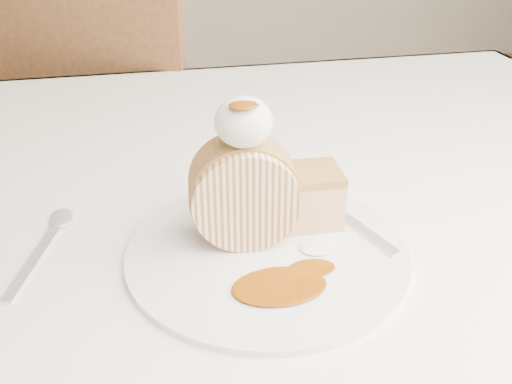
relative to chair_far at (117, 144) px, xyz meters
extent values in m
cube|color=white|center=(0.18, -0.62, 0.21)|extent=(1.40, 0.90, 0.04)
cube|color=white|center=(0.18, -0.18, 0.09)|extent=(1.40, 0.01, 0.28)
cylinder|color=brown|center=(0.80, -0.25, -0.16)|extent=(0.06, 0.06, 0.71)
cube|color=brown|center=(0.03, 0.08, -0.08)|extent=(0.55, 0.55, 0.04)
cube|color=brown|center=(-0.04, -0.10, 0.16)|extent=(0.42, 0.18, 0.45)
cylinder|color=brown|center=(0.26, 0.19, -0.31)|extent=(0.04, 0.04, 0.42)
cylinder|color=brown|center=(-0.08, 0.32, -0.31)|extent=(0.04, 0.04, 0.42)
cylinder|color=brown|center=(0.14, -0.15, -0.31)|extent=(0.04, 0.04, 0.42)
cylinder|color=brown|center=(-0.21, -0.03, -0.31)|extent=(0.04, 0.04, 0.42)
cylinder|color=white|center=(0.19, -0.85, 0.24)|extent=(0.31, 0.31, 0.01)
cylinder|color=#FFE8B1|center=(0.17, -0.82, 0.30)|extent=(0.12, 0.07, 0.11)
cube|color=#B98C46|center=(0.25, -0.81, 0.27)|extent=(0.07, 0.06, 0.06)
ellipsoid|color=white|center=(0.17, -0.83, 0.38)|extent=(0.06, 0.06, 0.05)
ellipsoid|color=#7B3805|center=(0.17, -0.84, 0.41)|extent=(0.03, 0.02, 0.01)
cube|color=silver|center=(0.30, -0.83, 0.24)|extent=(0.08, 0.18, 0.00)
cube|color=silver|center=(-0.05, -0.82, 0.24)|extent=(0.06, 0.16, 0.00)
camera|label=1|loc=(0.08, -1.33, 0.59)|focal=40.00mm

